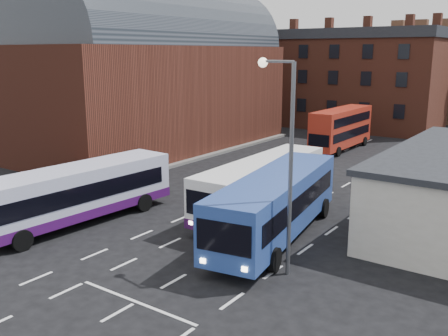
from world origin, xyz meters
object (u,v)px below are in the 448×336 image
Objects in this scene: bus_red_double at (341,128)px; bus_blue at (276,201)px; bus_white_inbound at (262,182)px; street_lamp at (285,148)px; bus_white_outbound at (77,190)px.

bus_blue is at bearing 105.46° from bus_red_double.
bus_white_inbound is 9.12m from street_lamp.
bus_blue reaches higher than bus_white_outbound.
bus_red_double reaches higher than bus_white_inbound.
bus_white_outbound reaches higher than bus_white_inbound.
bus_white_inbound is (7.58, 7.58, -0.02)m from bus_white_outbound.
bus_white_outbound is at bearing 43.20° from bus_white_inbound.
bus_white_inbound is at bearing -58.53° from bus_blue.
bus_blue is at bearing 123.21° from street_lamp.
street_lamp is at bearing 107.99° from bus_red_double.
bus_white_outbound is at bearing -175.84° from street_lamp.
bus_white_inbound is 0.94× the size of bus_blue.
bus_white_outbound is 1.01× the size of bus_white_inbound.
bus_white_inbound is 1.28× the size of street_lamp.
bus_red_double is (-3.87, 21.52, 0.26)m from bus_white_inbound.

